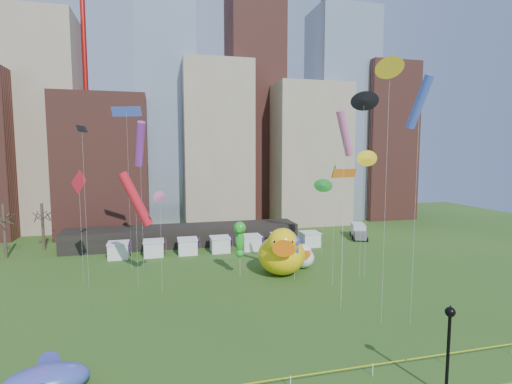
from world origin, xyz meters
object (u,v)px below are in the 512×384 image
object	(u,v)px
seahorse_purple	(295,249)
whale_inflatable	(46,379)
big_duck	(282,252)
lamppost	(449,341)
small_duck	(302,256)
seahorse_green	(240,236)
box_truck	(358,231)

from	to	relation	value
seahorse_purple	whale_inflatable	world-z (taller)	seahorse_purple
big_duck	lamppost	xyz separation A→B (m)	(2.45, -25.95, 0.77)
small_duck	big_duck	bearing A→B (deg)	-137.79
big_duck	seahorse_green	xyz separation A→B (m)	(-5.27, 0.52, 2.20)
seahorse_purple	whale_inflatable	size ratio (longest dim) A/B	0.81
small_duck	seahorse_purple	distance (m)	5.56
big_duck	seahorse_purple	xyz separation A→B (m)	(0.97, -2.18, 0.96)
seahorse_green	small_duck	bearing A→B (deg)	26.48
small_duck	seahorse_green	distance (m)	9.68
box_truck	seahorse_purple	bearing A→B (deg)	-114.11
box_truck	big_duck	bearing A→B (deg)	-118.99
big_duck	whale_inflatable	xyz separation A→B (m)	(-22.07, -19.48, -1.86)
seahorse_green	lamppost	size ratio (longest dim) A/B	1.16
small_duck	whale_inflatable	xyz separation A→B (m)	(-25.68, -21.64, -0.55)
whale_inflatable	box_truck	world-z (taller)	box_truck
seahorse_green	whale_inflatable	bearing A→B (deg)	-114.03
seahorse_purple	box_truck	bearing A→B (deg)	48.34
small_duck	lamppost	xyz separation A→B (m)	(-1.15, -28.11, 2.08)
big_duck	small_duck	size ratio (longest dim) A/B	1.85
lamppost	box_truck	xyz separation A→B (m)	(17.64, 42.79, -2.37)
seahorse_green	lamppost	world-z (taller)	seahorse_green
small_duck	box_truck	xyz separation A→B (m)	(16.49, 14.69, -0.28)
whale_inflatable	big_duck	bearing A→B (deg)	33.12
small_duck	box_truck	distance (m)	22.08
seahorse_green	seahorse_purple	world-z (taller)	seahorse_green
big_duck	lamppost	size ratio (longest dim) A/B	1.48
whale_inflatable	box_truck	bearing A→B (deg)	32.44
big_duck	whale_inflatable	bearing A→B (deg)	-123.71
small_duck	whale_inflatable	bearing A→B (deg)	-128.59
small_duck	lamppost	distance (m)	28.21
lamppost	box_truck	size ratio (longest dim) A/B	0.94
big_duck	small_duck	world-z (taller)	big_duck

